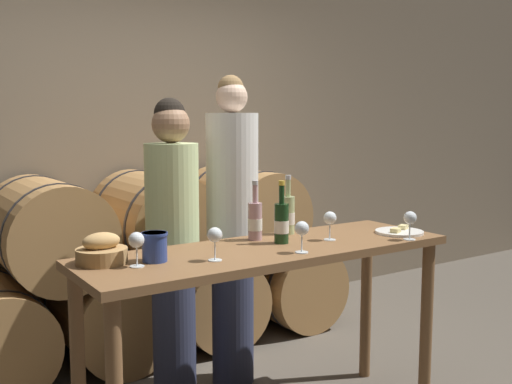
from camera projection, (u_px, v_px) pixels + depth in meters
name	position (u px, v px, depth m)	size (l,w,h in m)	color
stone_wall_back	(121.00, 110.00, 4.31)	(10.00, 0.12, 3.20)	#7F705B
barrel_stack	(155.00, 268.00, 3.98)	(2.71, 0.85, 1.19)	#A87A47
tasting_table	(269.00, 276.00, 2.85)	(1.83, 0.58, 0.93)	brown
person_left	(173.00, 245.00, 3.22)	(0.29, 0.29, 1.65)	#2D334C
person_right	(232.00, 227.00, 3.42)	(0.30, 0.30, 1.78)	#2D334C
wine_bottle_red	(281.00, 222.00, 2.90)	(0.07, 0.07, 0.31)	#193819
wine_bottle_white	(288.00, 214.00, 3.14)	(0.07, 0.07, 0.31)	#ADBC7F
wine_bottle_rose	(255.00, 220.00, 2.98)	(0.07, 0.07, 0.30)	#BC8E93
blue_crock	(155.00, 246.00, 2.54)	(0.11, 0.11, 0.12)	navy
bread_basket	(102.00, 252.00, 2.50)	(0.21, 0.21, 0.13)	#A87F4C
cheese_plate	(399.00, 232.00, 3.16)	(0.25, 0.25, 0.04)	white
wine_glass_far_left	(136.00, 241.00, 2.44)	(0.07, 0.07, 0.15)	white
wine_glass_left	(215.00, 236.00, 2.55)	(0.07, 0.07, 0.15)	white
wine_glass_center	(302.00, 230.00, 2.70)	(0.07, 0.07, 0.15)	white
wine_glass_right	(330.00, 219.00, 2.97)	(0.07, 0.07, 0.15)	white
wine_glass_far_right	(410.00, 219.00, 2.98)	(0.07, 0.07, 0.15)	white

